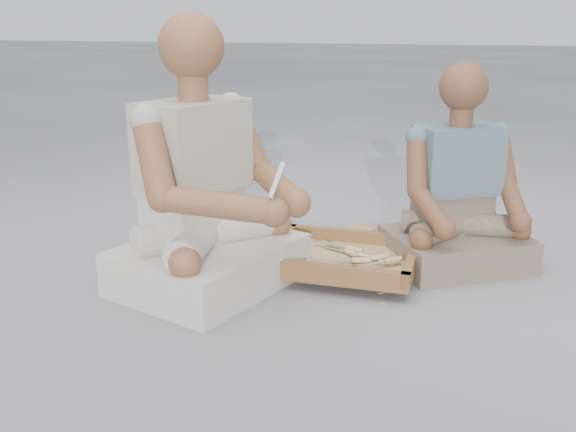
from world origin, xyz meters
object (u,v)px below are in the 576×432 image
(craftsman, at_px, (206,199))
(companion, at_px, (458,200))
(tool_tray, at_px, (343,258))
(carved_panel, at_px, (403,250))

(craftsman, bearing_deg, companion, 137.07)
(tool_tray, distance_m, companion, 0.51)
(carved_panel, relative_size, craftsman, 0.60)
(craftsman, distance_m, companion, 0.99)
(carved_panel, xyz_separation_m, tool_tray, (-0.18, -0.30, 0.04))
(craftsman, height_order, companion, craftsman)
(companion, bearing_deg, tool_tray, -2.21)
(carved_panel, distance_m, tool_tray, 0.35)
(companion, bearing_deg, carved_panel, -47.22)
(tool_tray, relative_size, companion, 0.73)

